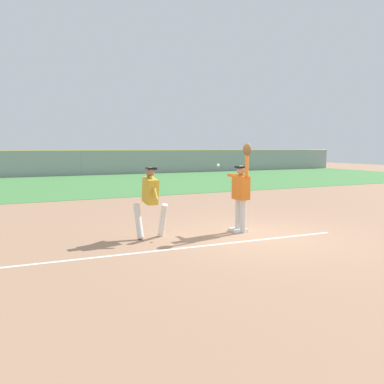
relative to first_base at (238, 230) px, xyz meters
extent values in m
plane|color=tan|center=(0.10, -0.59, -0.04)|extent=(75.31, 75.31, 0.00)
cube|color=#4C8C47|center=(0.10, 15.64, -0.04)|extent=(50.58, 15.08, 0.01)
cube|color=white|center=(-4.00, -0.90, -0.04)|extent=(12.00, 0.55, 0.01)
cube|color=white|center=(0.00, 0.00, 0.00)|extent=(0.39, 0.39, 0.08)
cylinder|color=silver|center=(0.00, 0.02, 0.39)|extent=(0.17, 0.17, 0.85)
cylinder|color=silver|center=(0.03, -0.18, 0.39)|extent=(0.17, 0.17, 0.85)
cube|color=orange|center=(0.01, -0.08, 1.11)|extent=(0.31, 0.47, 0.60)
sphere|color=tan|center=(0.01, -0.08, 1.56)|extent=(0.25, 0.25, 0.23)
cube|color=black|center=(-0.02, -0.08, 1.64)|extent=(0.24, 0.22, 0.05)
cylinder|color=orange|center=(0.04, -0.30, 1.72)|extent=(0.10, 0.10, 0.62)
cylinder|color=orange|center=(-0.01, 0.14, 1.41)|extent=(0.16, 0.63, 0.09)
ellipsoid|color=brown|center=(0.04, -0.30, 2.08)|extent=(0.17, 0.29, 0.32)
cylinder|color=white|center=(-2.03, 0.19, 0.38)|extent=(0.16, 0.44, 0.85)
cylinder|color=white|center=(-2.60, 0.33, 0.38)|extent=(0.16, 0.44, 0.85)
cube|color=gold|center=(-2.32, 0.26, 1.11)|extent=(0.28, 0.53, 0.66)
sphere|color=#8C6647|center=(-2.32, 0.26, 1.56)|extent=(0.24, 0.24, 0.23)
cube|color=black|center=(-2.29, 0.26, 1.64)|extent=(0.23, 0.21, 0.05)
cylinder|color=gold|center=(-2.32, 0.48, 1.19)|extent=(0.10, 0.40, 0.58)
cylinder|color=gold|center=(-2.31, 0.04, 1.19)|extent=(0.10, 0.40, 0.58)
sphere|color=white|center=(-0.50, 0.20, 1.69)|extent=(0.07, 0.07, 0.07)
cube|color=#93999E|center=(0.10, 23.18, 0.91)|extent=(50.58, 0.06, 1.90)
cylinder|color=yellow|center=(0.10, 23.18, 1.89)|extent=(50.58, 0.06, 0.06)
cylinder|color=gray|center=(0.10, 23.18, 0.91)|extent=(0.08, 0.08, 1.90)
cylinder|color=gray|center=(12.75, 23.18, 0.91)|extent=(0.08, 0.08, 1.90)
cylinder|color=gray|center=(25.40, 23.18, 0.91)|extent=(0.08, 0.08, 1.90)
cylinder|color=black|center=(-5.32, 27.87, 0.26)|extent=(0.62, 0.29, 0.60)
cylinder|color=black|center=(-5.54, 25.99, 0.26)|extent=(0.62, 0.29, 0.60)
cube|color=#B7B7BC|center=(-0.87, 27.08, 0.53)|extent=(4.54, 2.24, 0.55)
cube|color=#2D333D|center=(-0.87, 27.08, 1.01)|extent=(2.33, 1.92, 0.40)
cylinder|color=black|center=(0.65, 27.92, 0.26)|extent=(0.62, 0.27, 0.60)
cylinder|color=black|center=(0.50, 26.02, 0.26)|extent=(0.62, 0.27, 0.60)
cylinder|color=black|center=(-2.24, 28.15, 0.26)|extent=(0.62, 0.27, 0.60)
cylinder|color=black|center=(-2.39, 26.25, 0.26)|extent=(0.62, 0.27, 0.60)
cube|color=#23389E|center=(5.34, 26.61, 0.53)|extent=(4.42, 1.94, 0.55)
cube|color=#2D333D|center=(5.34, 26.61, 1.01)|extent=(2.21, 1.77, 0.40)
cylinder|color=black|center=(6.80, 27.55, 0.26)|extent=(0.60, 0.23, 0.60)
cylinder|color=black|center=(6.78, 25.65, 0.26)|extent=(0.60, 0.23, 0.60)
cylinder|color=black|center=(3.90, 27.57, 0.26)|extent=(0.60, 0.23, 0.60)
cylinder|color=black|center=(3.88, 25.67, 0.26)|extent=(0.60, 0.23, 0.60)
camera|label=1|loc=(-5.48, -8.68, 2.14)|focal=37.24mm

